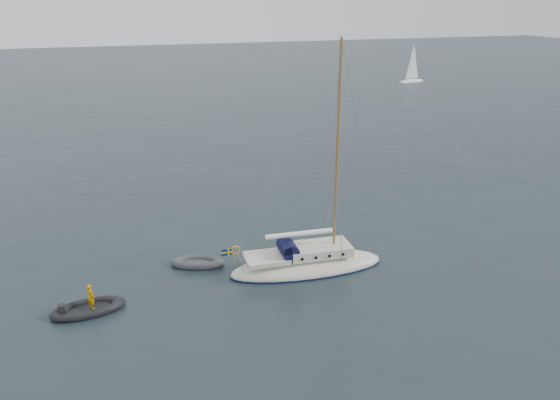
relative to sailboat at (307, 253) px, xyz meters
name	(u,v)px	position (x,y,z in m)	size (l,w,h in m)	color
ground	(270,259)	(-1.58, 1.82, -0.98)	(300.00, 300.00, 0.00)	black
sailboat	(307,253)	(0.00, 0.00, 0.00)	(9.09, 2.72, 12.94)	beige
dinghy	(198,262)	(-5.68, 2.33, -0.79)	(3.04, 1.37, 0.44)	#48484D
rib	(88,308)	(-11.53, -0.82, -0.75)	(3.52, 1.60, 1.46)	black
distant_yacht_b	(413,64)	(42.36, 59.73, 2.18)	(5.58, 2.98, 7.39)	white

